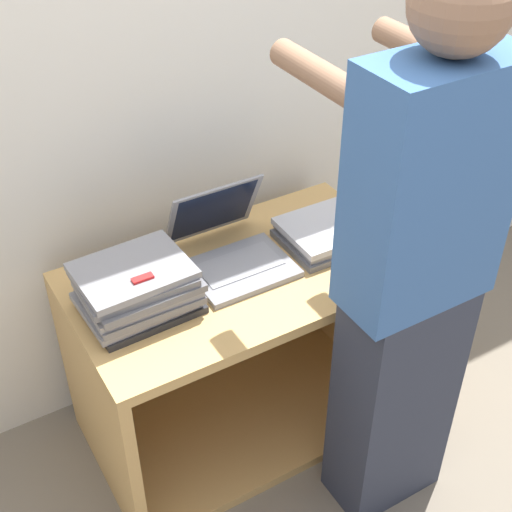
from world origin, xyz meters
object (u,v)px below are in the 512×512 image
laptop_stack_left (137,289)px  person (412,282)px  laptop_open (232,249)px  laptop_stack_right (331,231)px

laptop_stack_left → person: 0.76m
laptop_open → laptop_stack_left: (-0.34, -0.06, 0.03)m
laptop_stack_right → person: 0.49m
laptop_open → person: person is taller
laptop_stack_right → person: size_ratio=0.19×
laptop_open → laptop_stack_right: 0.34m
laptop_open → person: (0.26, -0.52, 0.12)m
laptop_stack_left → laptop_open: bearing=9.9°
person → laptop_stack_right: bearing=80.5°
laptop_stack_left → person: person is taller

